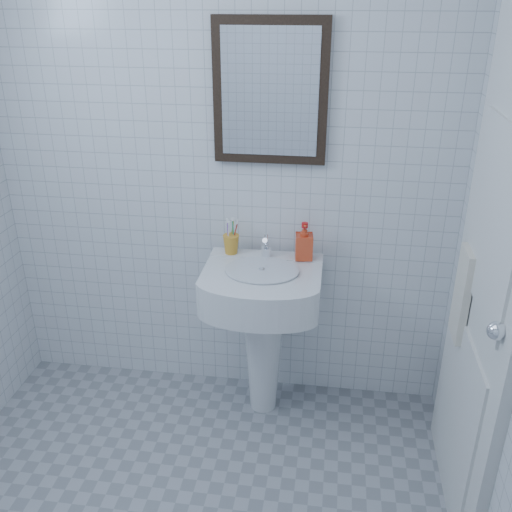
# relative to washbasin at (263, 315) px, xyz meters

# --- Properties ---
(wall_back) EXTENTS (2.20, 0.02, 2.50)m
(wall_back) POSITION_rel_washbasin_xyz_m (-0.22, 0.22, 0.70)
(wall_back) COLOR silver
(wall_back) RESTS_ON ground
(washbasin) EXTENTS (0.53, 0.39, 0.82)m
(washbasin) POSITION_rel_washbasin_xyz_m (0.00, 0.00, 0.00)
(washbasin) COLOR silver
(washbasin) RESTS_ON ground
(faucet) EXTENTS (0.05, 0.10, 0.11)m
(faucet) POSITION_rel_washbasin_xyz_m (0.00, 0.10, 0.31)
(faucet) COLOR white
(faucet) RESTS_ON washbasin
(toothbrush_cup) EXTENTS (0.10, 0.10, 0.09)m
(toothbrush_cup) POSITION_rel_washbasin_xyz_m (-0.17, 0.12, 0.31)
(toothbrush_cup) COLOR gold
(toothbrush_cup) RESTS_ON washbasin
(soap_dispenser) EXTENTS (0.09, 0.09, 0.18)m
(soap_dispenser) POSITION_rel_washbasin_xyz_m (0.18, 0.11, 0.35)
(soap_dispenser) COLOR red
(soap_dispenser) RESTS_ON washbasin
(wall_mirror) EXTENTS (0.50, 0.04, 0.62)m
(wall_mirror) POSITION_rel_washbasin_xyz_m (0.00, 0.20, 1.00)
(wall_mirror) COLOR black
(wall_mirror) RESTS_ON wall_back
(bathroom_door) EXTENTS (0.04, 0.80, 2.00)m
(bathroom_door) POSITION_rel_washbasin_xyz_m (0.86, -0.43, 0.45)
(bathroom_door) COLOR silver
(bathroom_door) RESTS_ON ground
(towel_ring) EXTENTS (0.01, 0.18, 0.18)m
(towel_ring) POSITION_rel_washbasin_xyz_m (0.84, -0.26, 0.50)
(towel_ring) COLOR white
(towel_ring) RESTS_ON wall_right
(hand_towel) EXTENTS (0.03, 0.16, 0.38)m
(hand_towel) POSITION_rel_washbasin_xyz_m (0.82, -0.26, 0.32)
(hand_towel) COLOR beige
(hand_towel) RESTS_ON towel_ring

